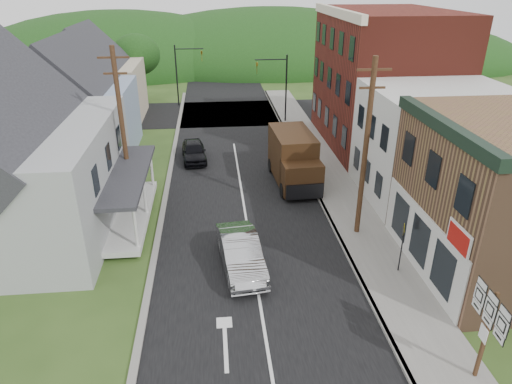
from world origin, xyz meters
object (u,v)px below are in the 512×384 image
object	(u,v)px
route_sign_cluster	(488,324)
warning_sign	(402,240)
dark_sedan	(194,151)
delivery_van	(294,159)
silver_sedan	(241,253)

from	to	relation	value
route_sign_cluster	warning_sign	size ratio (longest dim) A/B	1.37
dark_sedan	route_sign_cluster	size ratio (longest dim) A/B	1.20
warning_sign	delivery_van	bearing A→B (deg)	125.40
dark_sedan	warning_sign	distance (m)	17.64
dark_sedan	warning_sign	bearing A→B (deg)	-62.78
delivery_van	route_sign_cluster	size ratio (longest dim) A/B	1.74
silver_sedan	warning_sign	world-z (taller)	warning_sign
silver_sedan	warning_sign	size ratio (longest dim) A/B	1.94
delivery_van	dark_sedan	bearing A→B (deg)	141.39
dark_sedan	silver_sedan	bearing A→B (deg)	-85.18
delivery_van	route_sign_cluster	xyz separation A→B (m)	(3.25, -16.26, 0.71)
dark_sedan	warning_sign	xyz separation A→B (m)	(9.45, -14.86, 1.04)
silver_sedan	route_sign_cluster	xyz separation A→B (m)	(7.26, -7.11, 1.56)
route_sign_cluster	warning_sign	world-z (taller)	route_sign_cluster
delivery_van	warning_sign	bearing A→B (deg)	-76.64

